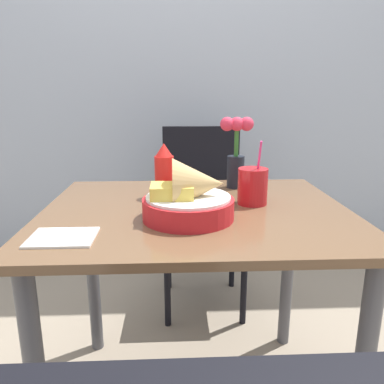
{
  "coord_description": "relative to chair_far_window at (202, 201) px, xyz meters",
  "views": [
    {
      "loc": [
        -0.07,
        -1.11,
        1.08
      ],
      "look_at": [
        -0.01,
        -0.03,
        0.79
      ],
      "focal_mm": 35.0,
      "sensor_mm": 36.0,
      "label": 1
    }
  ],
  "objects": [
    {
      "name": "flower_vase",
      "position": [
        0.09,
        -0.49,
        0.34
      ],
      "size": [
        0.12,
        0.06,
        0.26
      ],
      "color": "black",
      "rests_on": "dining_table"
    },
    {
      "name": "chair_far_window",
      "position": [
        0.0,
        0.0,
        0.0
      ],
      "size": [
        0.4,
        0.4,
        0.91
      ],
      "color": "black",
      "rests_on": "ground_plane"
    },
    {
      "name": "drink_cup",
      "position": [
        0.11,
        -0.71,
        0.25
      ],
      "size": [
        0.1,
        0.1,
        0.21
      ],
      "color": "red",
      "rests_on": "dining_table"
    },
    {
      "name": "food_basket",
      "position": [
        -0.09,
        -0.85,
        0.26
      ],
      "size": [
        0.26,
        0.26,
        0.17
      ],
      "color": "red",
      "rests_on": "dining_table"
    },
    {
      "name": "napkin",
      "position": [
        -0.42,
        -0.98,
        0.2
      ],
      "size": [
        0.16,
        0.13,
        0.01
      ],
      "color": "white",
      "rests_on": "dining_table"
    },
    {
      "name": "dining_table",
      "position": [
        -0.07,
        -0.75,
        0.08
      ],
      "size": [
        0.94,
        0.77,
        0.73
      ],
      "color": "brown",
      "rests_on": "ground_plane"
    },
    {
      "name": "wall_window",
      "position": [
        -0.07,
        0.49,
        0.77
      ],
      "size": [
        7.0,
        0.06,
        2.6
      ],
      "color": "#9EA8B7",
      "rests_on": "ground_plane"
    },
    {
      "name": "ketchup_bottle",
      "position": [
        -0.17,
        -0.61,
        0.29
      ],
      "size": [
        0.07,
        0.07,
        0.18
      ],
      "color": "red",
      "rests_on": "dining_table"
    }
  ]
}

